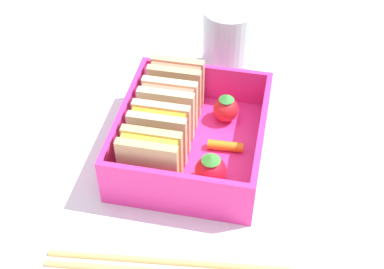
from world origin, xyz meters
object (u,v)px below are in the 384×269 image
Objects in this scene: chopstick_pair at (168,265)px; drinking_glass at (228,41)px; strawberry_left at (226,108)px; carrot_stick_far_left at (225,147)px; sandwich_center at (168,108)px; sandwich_center_right at (176,86)px; sandwich_center_left at (160,133)px; sandwich_left at (150,160)px; strawberry_far_left at (211,170)px.

drinking_glass reaches higher than chopstick_pair.
strawberry_left is at bearing -172.23° from drinking_glass.
strawberry_left reaches higher than chopstick_pair.
drinking_glass reaches higher than strawberry_left.
drinking_glass is at bearing 7.91° from carrot_stick_far_left.
chopstick_pair is at bearing 168.44° from carrot_stick_far_left.
sandwich_center_right is (3.80, 0.00, 0.00)cm from sandwich_center.
sandwich_center_left is at bearing 180.00° from sandwich_center.
sandwich_left is at bearing 129.98° from carrot_stick_far_left.
drinking_glass is (15.56, 2.16, 2.65)cm from carrot_stick_far_left.
sandwich_center_left is at bearing 63.70° from strawberry_far_left.
chopstick_pair is (-9.64, 2.12, -2.55)cm from strawberry_far_left.
sandwich_center_right is 1.59× the size of strawberry_far_left.
sandwich_center_left is 1.59× the size of carrot_stick_far_left.
drinking_glass is at bearing -18.01° from sandwich_center.
carrot_stick_far_left is at bearing -132.20° from sandwich_center_right.
sandwich_left and sandwich_center have the same top height.
strawberry_left is (6.63, -5.82, -1.46)cm from sandwich_center_left.
carrot_stick_far_left is (-5.92, -6.53, -2.48)cm from sandwich_center_right.
sandwich_left is 0.27× the size of chopstick_pair.
sandwich_center is 14.13cm from drinking_glass.
sandwich_left is 1.59× the size of strawberry_far_left.
sandwich_left is at bearing 150.87° from strawberry_left.
sandwich_center is 0.27× the size of chopstick_pair.
sandwich_left is 3.80cm from sandwich_center_left.
sandwich_center_left is 7.60cm from sandwich_center_right.
sandwich_center_left reaches higher than strawberry_far_left.
chopstick_pair is (-12.49, -3.63, -3.84)cm from sandwich_center_left.
strawberry_far_left is 20.18cm from drinking_glass.
sandwich_center is (3.80, 0.00, 0.00)cm from sandwich_center_left.
sandwich_center_left is 1.00× the size of sandwich_center_right.
strawberry_left is at bearing -41.24° from sandwich_center_left.
sandwich_left is 7.60cm from sandwich_center.
sandwich_center is 1.59× the size of carrot_stick_far_left.
strawberry_far_left is (-6.64, -5.76, -1.30)cm from sandwich_center.
strawberry_far_left is 0.43× the size of drinking_glass.
drinking_glass is at bearing -11.73° from sandwich_left.
sandwich_center is 0.69× the size of drinking_glass.
strawberry_left is 10.82cm from drinking_glass.
carrot_stick_far_left reaches higher than chopstick_pair.
drinking_glass is at bearing -14.22° from sandwich_center_left.
sandwich_center_left is at bearing 165.78° from drinking_glass.
chopstick_pair is (-14.16, 2.90, -1.36)cm from carrot_stick_far_left.
sandwich_left and sandwich_center_left have the same top height.
sandwich_left is 5.98cm from strawberry_far_left.
carrot_stick_far_left is (5.48, -6.53, -2.48)cm from sandwich_left.
strawberry_far_left is 9.48cm from strawberry_left.
sandwich_center reaches higher than carrot_stick_far_left.
sandwich_center_right is 12.00cm from strawberry_far_left.
carrot_stick_far_left is 1.10× the size of strawberry_left.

